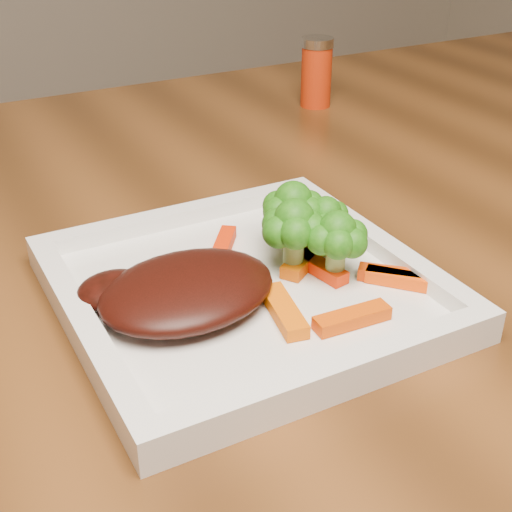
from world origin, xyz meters
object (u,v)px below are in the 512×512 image
plate (245,294)px  spice_shaker (316,72)px  dining_table (404,410)px  steak (187,290)px

plate → spice_shaker: spice_shaker is taller
plate → spice_shaker: 0.50m
dining_table → steak: steak is taller
dining_table → steak: 0.58m
plate → steak: 0.05m
spice_shaker → dining_table: bearing=-85.7°
steak → spice_shaker: 0.54m
dining_table → spice_shaker: size_ratio=17.39×
dining_table → plate: size_ratio=5.93×
dining_table → spice_shaker: spice_shaker is taller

